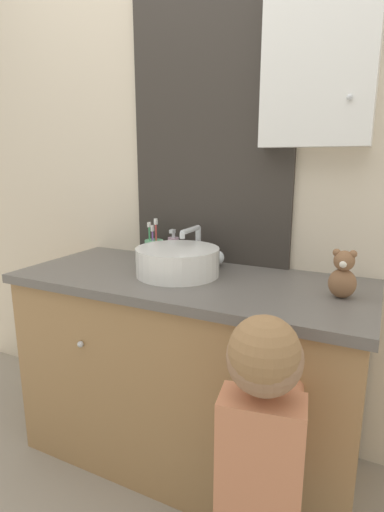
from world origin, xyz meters
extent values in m
plane|color=gray|center=(0.00, 0.00, 0.00)|extent=(10.00, 10.00, 0.00)
cube|color=beige|center=(0.00, 0.63, 1.25)|extent=(3.20, 0.06, 2.50)
cube|color=#332D28|center=(-0.04, 0.59, 1.39)|extent=(0.74, 0.02, 1.19)
cube|color=#B2C1CC|center=(-0.04, 0.58, 1.39)|extent=(0.68, 0.01, 1.13)
cube|color=white|center=(0.40, 0.55, 1.63)|extent=(0.40, 0.10, 0.64)
sphere|color=silver|center=(0.52, 0.49, 1.47)|extent=(0.02, 0.02, 0.02)
cube|color=#A37A4C|center=(0.00, 0.30, 0.39)|extent=(1.35, 0.56, 0.78)
cube|color=#605B56|center=(0.00, 0.30, 0.79)|extent=(1.39, 0.60, 0.03)
sphere|color=silver|center=(-0.31, 0.01, 0.58)|extent=(0.02, 0.02, 0.02)
sphere|color=silver|center=(0.31, 0.01, 0.58)|extent=(0.02, 0.02, 0.02)
cylinder|color=white|center=(-0.05, 0.31, 0.87)|extent=(0.33, 0.33, 0.11)
cylinder|color=silver|center=(-0.05, 0.31, 0.92)|extent=(0.27, 0.27, 0.01)
cylinder|color=silver|center=(-0.05, 0.50, 0.89)|extent=(0.02, 0.02, 0.17)
cylinder|color=silver|center=(-0.05, 0.43, 0.98)|extent=(0.02, 0.15, 0.02)
cylinder|color=silver|center=(-0.05, 0.35, 0.96)|extent=(0.02, 0.02, 0.02)
sphere|color=white|center=(0.04, 0.50, 0.85)|extent=(0.06, 0.06, 0.06)
cylinder|color=#66B27F|center=(-0.27, 0.49, 0.86)|extent=(0.09, 0.09, 0.09)
cylinder|color=#D6423D|center=(-0.26, 0.49, 0.91)|extent=(0.01, 0.01, 0.17)
cube|color=white|center=(-0.26, 0.49, 0.99)|extent=(0.01, 0.02, 0.02)
cylinder|color=pink|center=(-0.27, 0.51, 0.91)|extent=(0.01, 0.01, 0.18)
cube|color=white|center=(-0.27, 0.51, 0.99)|extent=(0.01, 0.02, 0.02)
cylinder|color=#3884DB|center=(-0.29, 0.50, 0.89)|extent=(0.01, 0.01, 0.15)
cube|color=white|center=(-0.29, 0.50, 0.96)|extent=(0.01, 0.02, 0.02)
cylinder|color=#47B26B|center=(-0.29, 0.48, 0.90)|extent=(0.01, 0.01, 0.16)
cube|color=white|center=(-0.29, 0.48, 0.97)|extent=(0.01, 0.02, 0.02)
cylinder|color=#8E56B7|center=(-0.27, 0.48, 0.89)|extent=(0.01, 0.01, 0.14)
cube|color=white|center=(-0.27, 0.48, 0.96)|extent=(0.01, 0.02, 0.02)
cylinder|color=#CCA3BC|center=(-0.18, 0.51, 0.86)|extent=(0.05, 0.05, 0.11)
cylinder|color=silver|center=(-0.18, 0.51, 0.93)|extent=(0.02, 0.02, 0.02)
cube|color=silver|center=(-0.18, 0.50, 0.95)|extent=(0.02, 0.03, 0.02)
cube|color=tan|center=(0.45, -0.18, 0.50)|extent=(0.23, 0.15, 0.35)
sphere|color=#997051|center=(0.45, -0.18, 0.79)|extent=(0.19, 0.19, 0.19)
sphere|color=#997047|center=(0.45, -0.20, 0.82)|extent=(0.17, 0.17, 0.17)
cylinder|color=tan|center=(0.49, 0.02, 0.62)|extent=(0.09, 0.27, 0.05)
cylinder|color=#47B26B|center=(0.47, 0.15, 0.66)|extent=(0.02, 0.05, 0.12)
ellipsoid|color=brown|center=(0.57, 0.31, 0.86)|extent=(0.09, 0.07, 0.10)
sphere|color=brown|center=(0.57, 0.31, 0.94)|extent=(0.07, 0.07, 0.07)
sphere|color=brown|center=(0.54, 0.31, 0.96)|extent=(0.03, 0.03, 0.03)
sphere|color=brown|center=(0.59, 0.31, 0.96)|extent=(0.03, 0.03, 0.03)
sphere|color=silver|center=(0.57, 0.28, 0.93)|extent=(0.02, 0.02, 0.02)
camera|label=1|loc=(0.68, -1.05, 1.25)|focal=28.00mm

